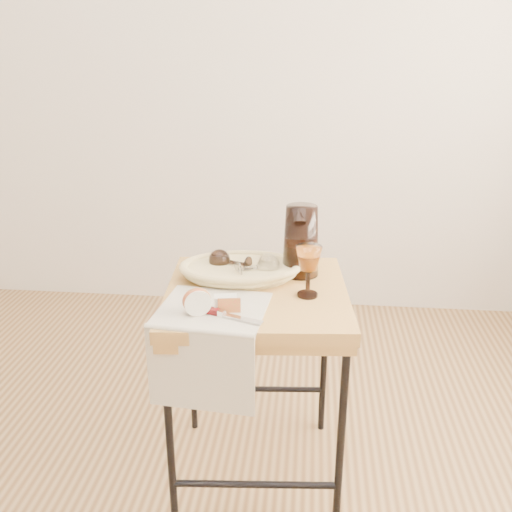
# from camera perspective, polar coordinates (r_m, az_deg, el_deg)

# --- Properties ---
(wall_back) EXTENTS (3.60, 0.00, 2.70)m
(wall_back) POSITION_cam_1_polar(r_m,az_deg,el_deg) (3.06, -3.08, 19.14)
(wall_back) COLOR beige
(wall_back) RESTS_ON ground
(side_table) EXTENTS (0.61, 0.61, 0.72)m
(side_table) POSITION_cam_1_polar(r_m,az_deg,el_deg) (1.93, 0.06, -13.20)
(side_table) COLOR olive
(side_table) RESTS_ON floor
(tea_towel) EXTENTS (0.33, 0.30, 0.01)m
(tea_towel) POSITION_cam_1_polar(r_m,az_deg,el_deg) (1.63, -4.44, -5.40)
(tea_towel) COLOR beige
(tea_towel) RESTS_ON side_table
(bread_basket) EXTENTS (0.38, 0.28, 0.05)m
(bread_basket) POSITION_cam_1_polar(r_m,az_deg,el_deg) (1.83, -1.60, -1.54)
(bread_basket) COLOR tan
(bread_basket) RESTS_ON side_table
(goblet_lying_a) EXTENTS (0.13, 0.11, 0.07)m
(goblet_lying_a) POSITION_cam_1_polar(r_m,az_deg,el_deg) (1.84, -2.51, -0.62)
(goblet_lying_a) COLOR #34211A
(goblet_lying_a) RESTS_ON bread_basket
(goblet_lying_b) EXTENTS (0.14, 0.12, 0.07)m
(goblet_lying_b) POSITION_cam_1_polar(r_m,az_deg,el_deg) (1.80, -0.04, -1.12)
(goblet_lying_b) COLOR white
(goblet_lying_b) RESTS_ON bread_basket
(pitcher) EXTENTS (0.20, 0.26, 0.27)m
(pitcher) POSITION_cam_1_polar(r_m,az_deg,el_deg) (1.84, 4.59, 1.56)
(pitcher) COLOR black
(pitcher) RESTS_ON side_table
(wine_goblet) EXTENTS (0.08, 0.08, 0.16)m
(wine_goblet) POSITION_cam_1_polar(r_m,az_deg,el_deg) (1.69, 5.35, -1.54)
(wine_goblet) COLOR white
(wine_goblet) RESTS_ON side_table
(apple_half) EXTENTS (0.09, 0.07, 0.08)m
(apple_half) POSITION_cam_1_polar(r_m,az_deg,el_deg) (1.59, -6.05, -4.52)
(apple_half) COLOR red
(apple_half) RESTS_ON tea_towel
(apple_wedge) EXTENTS (0.07, 0.04, 0.04)m
(apple_wedge) POSITION_cam_1_polar(r_m,az_deg,el_deg) (1.61, -3.11, -4.78)
(apple_wedge) COLOR silver
(apple_wedge) RESTS_ON tea_towel
(table_knife) EXTENTS (0.21, 0.10, 0.02)m
(table_knife) POSITION_cam_1_polar(r_m,az_deg,el_deg) (1.58, -3.27, -5.86)
(table_knife) COLOR silver
(table_knife) RESTS_ON tea_towel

